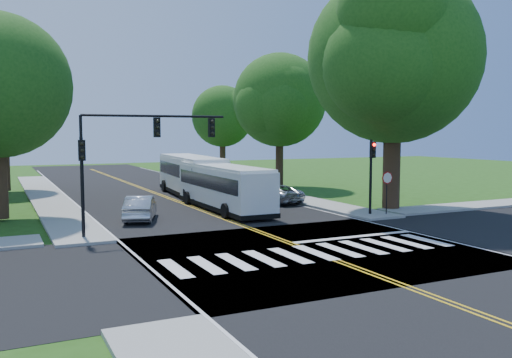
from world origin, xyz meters
TOP-DOWN VIEW (x-y plane):
  - ground at (0.00, 0.00)m, footprint 140.00×140.00m
  - road at (0.00, 18.00)m, footprint 14.00×96.00m
  - cross_road at (0.00, 0.00)m, footprint 60.00×12.00m
  - center_line at (0.00, 22.00)m, footprint 0.36×70.00m
  - edge_line_w at (-6.80, 22.00)m, footprint 0.12×70.00m
  - edge_line_e at (6.80, 22.00)m, footprint 0.12×70.00m
  - crosswalk at (0.00, -0.50)m, footprint 12.60×3.00m
  - stop_bar at (3.50, 1.60)m, footprint 6.60×0.40m
  - sidewalk_nw at (-8.30, 25.00)m, footprint 2.60×40.00m
  - sidewalk_ne at (8.30, 25.00)m, footprint 2.60×40.00m
  - sidewalk_xe at (20.00, 6.80)m, footprint 20.00×2.60m
  - tree_ne_big at (11.00, 8.00)m, footprint 10.80×10.80m
  - tree_west_far at (-11.00, 30.00)m, footprint 7.60×7.60m
  - tree_east_mid at (11.50, 24.00)m, footprint 8.40×8.40m
  - tree_east_far at (12.50, 40.00)m, footprint 7.20×7.20m
  - signal_nw at (-5.86, 6.43)m, footprint 7.15×0.46m
  - signal_ne at (8.20, 6.44)m, footprint 0.30×0.46m
  - stop_sign at (9.00, 5.98)m, footprint 0.76×0.08m
  - bus_lead at (1.33, 12.69)m, footprint 2.78×11.13m
  - bus_follow at (1.96, 20.83)m, footprint 3.68×12.27m
  - hatchback at (-4.47, 10.88)m, footprint 2.86×4.51m
  - suv at (5.84, 14.35)m, footprint 3.03×5.03m
  - dark_sedan at (4.90, 15.23)m, footprint 2.34×4.82m

SIDE VIEW (x-z plane):
  - ground at x=0.00m, z-range 0.00..0.00m
  - road at x=0.00m, z-range 0.00..0.01m
  - cross_road at x=0.00m, z-range 0.00..0.01m
  - center_line at x=0.00m, z-range 0.01..0.02m
  - edge_line_w at x=-6.80m, z-range 0.01..0.02m
  - edge_line_e at x=6.80m, z-range 0.01..0.02m
  - crosswalk at x=0.00m, z-range 0.01..0.02m
  - stop_bar at x=3.50m, z-range 0.01..0.02m
  - sidewalk_nw at x=-8.30m, z-range 0.00..0.15m
  - sidewalk_ne at x=8.30m, z-range 0.00..0.15m
  - sidewalk_xe at x=20.00m, z-range 0.00..0.15m
  - suv at x=5.84m, z-range 0.01..1.32m
  - dark_sedan at x=4.90m, z-range 0.01..1.36m
  - hatchback at x=-4.47m, z-range 0.01..1.42m
  - bus_lead at x=1.33m, z-range 0.09..2.96m
  - bus_follow at x=1.96m, z-range 0.10..3.23m
  - stop_sign at x=9.00m, z-range 0.77..3.30m
  - signal_ne at x=8.20m, z-range 0.76..5.16m
  - signal_nw at x=-5.86m, z-range 1.55..7.21m
  - tree_east_far at x=12.50m, z-range 1.69..12.03m
  - tree_west_far at x=-11.00m, z-range 1.66..12.33m
  - tree_east_mid at x=11.50m, z-range 1.89..13.82m
  - tree_ne_big at x=11.00m, z-range 2.17..17.08m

